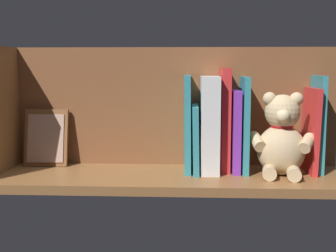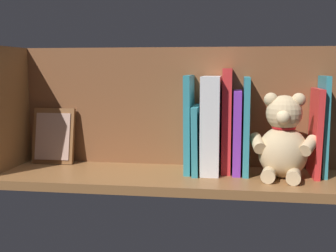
{
  "view_description": "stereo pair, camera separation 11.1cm",
  "coord_description": "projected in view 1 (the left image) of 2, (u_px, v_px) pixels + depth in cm",
  "views": [
    {
      "loc": [
        -5.55,
        110.44,
        26.23
      ],
      "look_at": [
        0.0,
        0.0,
        12.03
      ],
      "focal_mm": 47.95,
      "sensor_mm": 36.0,
      "label": 1
    },
    {
      "loc": [
        -16.63,
        109.32,
        26.23
      ],
      "look_at": [
        0.0,
        0.0,
        12.03
      ],
      "focal_mm": 47.95,
      "sensor_mm": 36.0,
      "label": 2
    }
  ],
  "objects": [
    {
      "name": "picture_frame_leaning",
      "position": [
        46.0,
        138.0,
        1.21
      ],
      "size": [
        11.69,
        4.36,
        15.38
      ],
      "color": "brown",
      "rests_on": "ground_plane"
    },
    {
      "name": "book_1",
      "position": [
        311.0,
        130.0,
        1.14
      ],
      "size": [
        1.91,
        12.95,
        21.45
      ],
      "primitive_type": "cube",
      "rotation": [
        0.0,
        -0.02,
        0.0
      ],
      "color": "red",
      "rests_on": "ground_plane"
    },
    {
      "name": "shelf_back_panel",
      "position": [
        170.0,
        106.0,
        1.22
      ],
      "size": [
        89.6,
        1.5,
        31.89
      ],
      "primitive_type": "cube",
      "color": "brown",
      "rests_on": "ground_plane"
    },
    {
      "name": "ground_plane",
      "position": [
        168.0,
        178.0,
        1.13
      ],
      "size": [
        89.6,
        27.17,
        2.2
      ],
      "primitive_type": "cube",
      "color": "brown"
    },
    {
      "name": "book_6",
      "position": [
        188.0,
        123.0,
        1.15
      ],
      "size": [
        1.82,
        12.97,
        24.57
      ],
      "primitive_type": "cube",
      "rotation": [
        0.0,
        0.01,
        0.0
      ],
      "color": "teal",
      "rests_on": "ground_plane"
    },
    {
      "name": "book_0",
      "position": [
        317.0,
        124.0,
        1.14
      ],
      "size": [
        1.26,
        11.25,
        24.45
      ],
      "primitive_type": "cube",
      "color": "teal",
      "rests_on": "ground_plane"
    },
    {
      "name": "dictionary_thick_white",
      "position": [
        210.0,
        124.0,
        1.14
      ],
      "size": [
        4.65,
        13.6,
        24.31
      ],
      "primitive_type": "cube",
      "color": "silver",
      "rests_on": "ground_plane"
    },
    {
      "name": "book_3",
      "position": [
        235.0,
        131.0,
        1.15
      ],
      "size": [
        1.96,
        12.23,
        20.76
      ],
      "primitive_type": "cube",
      "color": "purple",
      "rests_on": "ground_plane"
    },
    {
      "name": "book_2",
      "position": [
        244.0,
        124.0,
        1.14
      ],
      "size": [
        1.46,
        12.84,
        24.18
      ],
      "primitive_type": "cube",
      "color": "teal",
      "rests_on": "ground_plane"
    },
    {
      "name": "book_4",
      "position": [
        225.0,
        120.0,
        1.15
      ],
      "size": [
        2.31,
        10.69,
        26.28
      ],
      "primitive_type": "cube",
      "color": "red",
      "rests_on": "ground_plane"
    },
    {
      "name": "teddy_bear",
      "position": [
        282.0,
        139.0,
        1.1
      ],
      "size": [
        16.5,
        14.34,
        20.55
      ],
      "rotation": [
        0.0,
        0.0,
        -0.15
      ],
      "color": "#D1B284",
      "rests_on": "ground_plane"
    },
    {
      "name": "book_5",
      "position": [
        196.0,
        138.0,
        1.15
      ],
      "size": [
        1.85,
        14.4,
        16.97
      ],
      "primitive_type": "cube",
      "rotation": [
        0.0,
        0.02,
        0.0
      ],
      "color": "teal",
      "rests_on": "ground_plane"
    }
  ]
}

